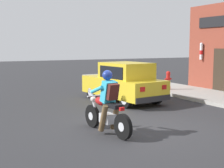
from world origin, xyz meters
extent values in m
plane|color=#2B2B2D|center=(0.00, 0.00, 0.00)|extent=(80.00, 80.00, 0.00)
cube|color=#9E9B93|center=(5.38, 3.00, 0.07)|extent=(2.60, 22.00, 0.14)
cube|color=#2D2319|center=(6.66, 3.42, 1.05)|extent=(0.04, 0.90, 2.10)
cylinder|color=white|center=(6.58, 4.64, 1.90)|extent=(0.14, 0.14, 0.70)
cylinder|color=red|center=(6.58, 4.64, 1.90)|extent=(0.15, 0.15, 0.20)
sphere|color=silver|center=(6.58, 4.64, 2.30)|extent=(0.16, 0.16, 0.16)
cylinder|color=black|center=(-1.15, 0.65, 0.31)|extent=(0.17, 0.63, 0.62)
cylinder|color=silver|center=(-1.15, 0.65, 0.31)|extent=(0.15, 0.23, 0.22)
cylinder|color=black|center=(-0.99, -0.74, 0.31)|extent=(0.17, 0.63, 0.62)
cylinder|color=silver|center=(-0.99, -0.74, 0.31)|extent=(0.15, 0.23, 0.22)
cube|color=silver|center=(-1.06, -0.10, 0.39)|extent=(0.33, 0.43, 0.24)
ellipsoid|color=#B21919|center=(-1.09, 0.15, 0.80)|extent=(0.36, 0.55, 0.24)
cube|color=black|center=(-1.04, -0.33, 0.76)|extent=(0.33, 0.59, 0.10)
cylinder|color=silver|center=(-1.14, 0.55, 0.62)|extent=(0.11, 0.33, 0.68)
cylinder|color=silver|center=(-1.13, 0.43, 0.91)|extent=(0.56, 0.11, 0.04)
sphere|color=silver|center=(-1.15, 0.60, 0.79)|extent=(0.16, 0.16, 0.16)
cylinder|color=silver|center=(-0.86, -0.47, 0.29)|extent=(0.15, 0.56, 0.08)
cube|color=red|center=(-0.99, -0.69, 0.73)|extent=(0.13, 0.07, 0.08)
cylinder|color=brown|center=(-1.23, -0.19, 0.43)|extent=(0.18, 0.36, 0.71)
cylinder|color=brown|center=(-0.88, -0.14, 0.43)|extent=(0.18, 0.36, 0.71)
cube|color=#33B2D1|center=(-1.06, -0.15, 1.08)|extent=(0.38, 0.37, 0.57)
cylinder|color=#33B2D1|center=(-1.28, 0.07, 1.12)|extent=(0.15, 0.53, 0.26)
cylinder|color=#33B2D1|center=(-0.89, 0.12, 1.12)|extent=(0.15, 0.53, 0.26)
sphere|color=navy|center=(-1.06, -0.09, 1.49)|extent=(0.26, 0.26, 0.26)
cube|color=#4C1E19|center=(-1.04, -0.31, 1.10)|extent=(0.31, 0.27, 0.42)
cylinder|color=black|center=(0.73, 4.87, 0.30)|extent=(0.25, 0.62, 0.60)
cylinder|color=silver|center=(0.73, 4.87, 0.30)|extent=(0.24, 0.35, 0.33)
cylinder|color=black|center=(2.16, 5.03, 0.30)|extent=(0.25, 0.62, 0.60)
cylinder|color=silver|center=(2.16, 5.03, 0.30)|extent=(0.24, 0.35, 0.33)
cylinder|color=black|center=(1.00, 2.49, 0.30)|extent=(0.25, 0.62, 0.60)
cylinder|color=silver|center=(1.00, 2.49, 0.30)|extent=(0.24, 0.35, 0.33)
cylinder|color=black|center=(2.43, 2.65, 0.30)|extent=(0.25, 0.62, 0.60)
cylinder|color=silver|center=(2.43, 2.65, 0.30)|extent=(0.24, 0.35, 0.33)
cube|color=gold|center=(1.58, 3.76, 0.60)|extent=(2.04, 3.86, 0.70)
cube|color=gold|center=(1.61, 3.51, 1.24)|extent=(1.64, 2.05, 0.66)
cube|color=black|center=(1.51, 4.38, 1.19)|extent=(1.36, 0.49, 0.51)
cube|color=black|center=(0.88, 3.43, 1.22)|extent=(0.20, 1.51, 0.46)
cube|color=black|center=(2.33, 3.59, 1.22)|extent=(0.20, 1.51, 0.46)
cube|color=silver|center=(0.86, 5.55, 0.72)|extent=(0.24, 0.07, 0.14)
cube|color=red|center=(1.28, 1.86, 0.74)|extent=(0.20, 0.06, 0.16)
cube|color=silver|center=(1.88, 5.67, 0.72)|extent=(0.24, 0.07, 0.14)
cube|color=red|center=(2.29, 1.97, 0.74)|extent=(0.20, 0.06, 0.16)
cube|color=#28282B|center=(1.37, 5.58, 0.35)|extent=(1.61, 0.30, 0.20)
cube|color=#28282B|center=(1.78, 1.94, 0.35)|extent=(1.61, 0.30, 0.20)
cylinder|color=red|center=(4.76, 4.89, 0.22)|extent=(0.24, 0.24, 0.16)
cylinder|color=red|center=(4.76, 4.89, 0.59)|extent=(0.18, 0.18, 0.58)
sphere|color=red|center=(4.76, 4.89, 0.92)|extent=(0.20, 0.20, 0.20)
cylinder|color=red|center=(4.63, 4.89, 0.64)|extent=(0.10, 0.08, 0.08)
cylinder|color=red|center=(4.89, 4.89, 0.64)|extent=(0.10, 0.08, 0.08)
camera|label=1|loc=(-4.60, -7.00, 2.22)|focal=50.00mm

